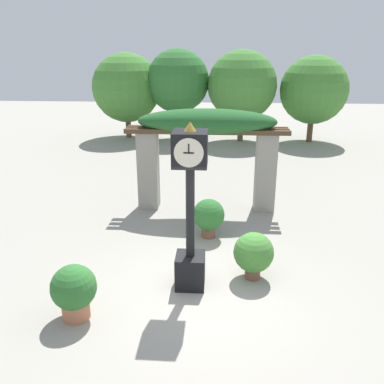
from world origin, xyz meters
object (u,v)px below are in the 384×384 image
Objects in this scene: potted_plant_near_left at (209,216)px; potted_plant_far_left at (74,290)px; potted_plant_near_right at (254,253)px; pedestal_clock at (190,207)px.

potted_plant_far_left reaches higher than potted_plant_near_left.
potted_plant_far_left is at bearing -154.23° from potted_plant_near_right.
pedestal_clock reaches higher than potted_plant_far_left.
pedestal_clock reaches higher than potted_plant_near_right.
pedestal_clock is 3.30× the size of potted_plant_near_right.
pedestal_clock is 1.70m from potted_plant_near_right.
pedestal_clock reaches higher than potted_plant_near_left.
potted_plant_far_left is (-2.18, -3.38, -0.02)m from potted_plant_near_left.
pedestal_clock is at bearing 31.06° from potted_plant_far_left.
potted_plant_far_left is (-1.89, -1.14, -1.11)m from pedestal_clock.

